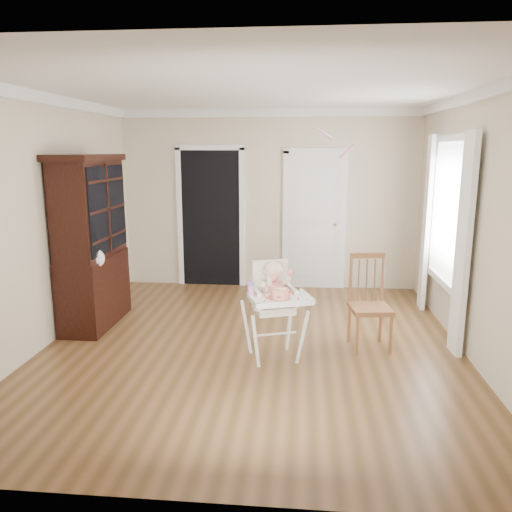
# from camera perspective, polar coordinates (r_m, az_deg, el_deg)

# --- Properties ---
(floor) EXTENTS (5.00, 5.00, 0.00)m
(floor) POSITION_cam_1_polar(r_m,az_deg,el_deg) (5.56, -0.40, -10.23)
(floor) COLOR #51391C
(floor) RESTS_ON ground
(ceiling) EXTENTS (5.00, 5.00, 0.00)m
(ceiling) POSITION_cam_1_polar(r_m,az_deg,el_deg) (5.18, -0.45, 18.62)
(ceiling) COLOR white
(ceiling) RESTS_ON wall_back
(wall_back) EXTENTS (4.50, 0.00, 4.50)m
(wall_back) POSITION_cam_1_polar(r_m,az_deg,el_deg) (7.67, 1.47, 6.39)
(wall_back) COLOR beige
(wall_back) RESTS_ON floor
(wall_left) EXTENTS (0.00, 5.00, 5.00)m
(wall_left) POSITION_cam_1_polar(r_m,az_deg,el_deg) (5.87, -22.90, 3.68)
(wall_left) COLOR beige
(wall_left) RESTS_ON floor
(wall_right) EXTENTS (0.00, 5.00, 5.00)m
(wall_right) POSITION_cam_1_polar(r_m,az_deg,el_deg) (5.46, 23.84, 3.03)
(wall_right) COLOR beige
(wall_right) RESTS_ON floor
(crown_molding) EXTENTS (4.50, 5.00, 0.12)m
(crown_molding) POSITION_cam_1_polar(r_m,az_deg,el_deg) (5.17, -0.45, 17.96)
(crown_molding) COLOR white
(crown_molding) RESTS_ON ceiling
(doorway) EXTENTS (1.06, 0.05, 2.22)m
(doorway) POSITION_cam_1_polar(r_m,az_deg,el_deg) (7.80, -5.18, 4.65)
(doorway) COLOR black
(doorway) RESTS_ON wall_back
(closet_door) EXTENTS (0.96, 0.09, 2.13)m
(closet_door) POSITION_cam_1_polar(r_m,az_deg,el_deg) (7.67, 6.68, 3.86)
(closet_door) COLOR white
(closet_door) RESTS_ON wall_back
(window_right) EXTENTS (0.13, 1.84, 2.30)m
(window_right) POSITION_cam_1_polar(r_m,az_deg,el_deg) (6.20, 20.88, 3.65)
(window_right) COLOR white
(window_right) RESTS_ON wall_right
(high_chair) EXTENTS (0.77, 0.87, 1.02)m
(high_chair) POSITION_cam_1_polar(r_m,az_deg,el_deg) (5.05, 2.06, -4.99)
(high_chair) COLOR white
(high_chair) RESTS_ON floor
(baby) EXTENTS (0.34, 0.25, 0.46)m
(baby) POSITION_cam_1_polar(r_m,az_deg,el_deg) (5.03, 2.01, -3.25)
(baby) COLOR beige
(baby) RESTS_ON high_chair
(cake) EXTENTS (0.22, 0.22, 0.10)m
(cake) POSITION_cam_1_polar(r_m,az_deg,el_deg) (4.79, 2.81, -4.33)
(cake) COLOR silver
(cake) RESTS_ON high_chair
(sippy_cup) EXTENTS (0.07, 0.07, 0.17)m
(sippy_cup) POSITION_cam_1_polar(r_m,az_deg,el_deg) (4.88, -0.60, -3.75)
(sippy_cup) COLOR pink
(sippy_cup) RESTS_ON high_chair
(china_cabinet) EXTENTS (0.54, 1.22, 2.06)m
(china_cabinet) POSITION_cam_1_polar(r_m,az_deg,el_deg) (6.28, -18.26, 1.55)
(china_cabinet) COLOR black
(china_cabinet) RESTS_ON floor
(dining_chair) EXTENTS (0.47, 0.47, 1.02)m
(dining_chair) POSITION_cam_1_polar(r_m,az_deg,el_deg) (5.52, 12.84, -5.48)
(dining_chair) COLOR brown
(dining_chair) RESTS_ON floor
(streamer) EXTENTS (0.18, 0.47, 0.15)m
(streamer) POSITION_cam_1_polar(r_m,az_deg,el_deg) (6.09, 7.90, 13.68)
(streamer) COLOR pink
(streamer) RESTS_ON ceiling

